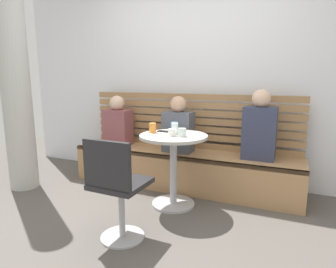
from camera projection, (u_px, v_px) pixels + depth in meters
name	position (u px, v px, depth m)	size (l,w,h in m)	color
ground	(132.00, 235.00, 2.41)	(8.00, 8.00, 0.00)	#514C47
back_wall	(195.00, 66.00, 3.62)	(5.20, 0.10, 2.90)	silver
concrete_pillar	(14.00, 69.00, 3.24)	(0.32, 0.32, 2.80)	#B2B2AD
booth_bench	(182.00, 169.00, 3.45)	(2.70, 0.52, 0.44)	#A87C51
booth_backrest	(189.00, 121.00, 3.57)	(2.65, 0.04, 0.67)	#9A7249
cafe_table	(173.00, 156.00, 2.90)	(0.68, 0.68, 0.74)	#ADADB2
white_chair	(116.00, 187.00, 2.23)	(0.41, 0.41, 0.85)	#ADADB2
person_adult	(259.00, 128.00, 3.04)	(0.34, 0.22, 0.74)	#333851
person_child_left	(118.00, 123.00, 3.73)	(0.34, 0.22, 0.64)	brown
person_child_middle	(178.00, 127.00, 3.36)	(0.34, 0.22, 0.65)	#4C515B
cup_water_clear	(175.00, 129.00, 2.90)	(0.07, 0.07, 0.11)	white
cup_tumbler_orange	(153.00, 128.00, 2.97)	(0.07, 0.07, 0.10)	orange
cup_mug_blue	(174.00, 127.00, 3.06)	(0.08, 0.08, 0.10)	#3D5B9E
cup_glass_short	(182.00, 132.00, 2.78)	(0.08, 0.08, 0.08)	silver
cup_ceramic_white	(172.00, 132.00, 2.79)	(0.08, 0.08, 0.07)	white
phone_on_table	(164.00, 131.00, 3.03)	(0.07, 0.14, 0.01)	black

